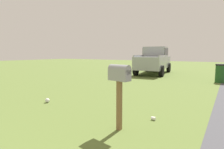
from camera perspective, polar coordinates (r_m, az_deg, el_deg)
name	(u,v)px	position (r m, az deg, el deg)	size (l,w,h in m)	color
mailbox	(119,79)	(3.56, 2.38, -1.29)	(0.26, 0.47, 1.34)	brown
pickup_truck	(154,59)	(14.44, 13.34, 4.70)	(5.23, 2.61, 2.09)	#93999E
trash_bin	(221,73)	(11.27, 31.56, 0.34)	(0.62, 0.62, 1.00)	#1E4C1E
litter_bag_far_scatter	(47,100)	(6.11, -19.94, -7.78)	(0.14, 0.14, 0.14)	silver
litter_cup_near_hydrant	(153,118)	(4.43, 13.08, -13.50)	(0.08, 0.08, 0.10)	white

